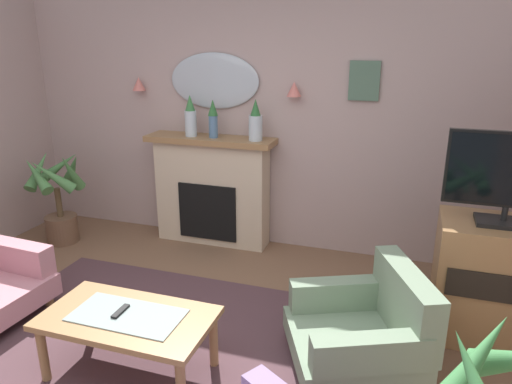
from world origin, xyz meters
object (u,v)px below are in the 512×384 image
tv_cabinet (492,281)px  tv_remote (121,312)px  wall_sconce_left (139,84)px  framed_picture (364,81)px  mantel_vase_right (213,118)px  tv_flatscreen (511,177)px  potted_plant_tall_palm (58,196)px  wall_sconce_right (294,89)px  mantel_vase_left (191,117)px  wall_mirror (214,81)px  armchair_in_corner (367,328)px  fireplace (212,191)px  coffee_table (128,323)px  mantel_vase_centre (256,123)px

tv_cabinet → tv_remote: bearing=-152.8°
wall_sconce_left → framed_picture: bearing=1.5°
wall_sconce_left → tv_remote: size_ratio=0.88×
wall_sconce_left → framed_picture: 2.35m
mantel_vase_right → tv_flatscreen: tv_flatscreen is taller
framed_picture → tv_remote: bearing=-117.6°
framed_picture → tv_cabinet: bearing=-44.8°
tv_flatscreen → potted_plant_tall_palm: size_ratio=0.82×
tv_remote → potted_plant_tall_palm: (-1.84, 1.64, 0.07)m
wall_sconce_left → wall_sconce_right: same height
mantel_vase_left → wall_sconce_left: bearing=169.5°
potted_plant_tall_palm → tv_remote: bearing=-41.7°
mantel_vase_right → wall_mirror: 0.39m
tv_cabinet → potted_plant_tall_palm: 4.20m
wall_sconce_left → armchair_in_corner: (2.65, -1.72, -1.35)m
tv_remote → fireplace: bearing=97.6°
wall_sconce_right → tv_remote: (-0.56, -2.26, -1.21)m
tv_remote → wall_sconce_left: bearing=116.8°
coffee_table → tv_cabinet: 2.58m
fireplace → mantel_vase_right: bearing=-29.5°
mantel_vase_left → mantel_vase_centre: bearing=0.0°
armchair_in_corner → potted_plant_tall_palm: potted_plant_tall_palm is taller
mantel_vase_left → wall_sconce_right: wall_sconce_right is taller
wall_sconce_right → tv_cabinet: bearing=-30.8°
mantel_vase_right → mantel_vase_centre: mantel_vase_centre is taller
tv_cabinet → potted_plant_tall_palm: size_ratio=0.88×
wall_sconce_left → coffee_table: (1.19, -2.26, -1.28)m
tv_remote → wall_mirror: bearing=97.1°
mantel_vase_centre → wall_sconce_left: (-1.35, 0.12, 0.32)m
mantel_vase_right → framed_picture: bearing=7.1°
wall_sconce_right → mantel_vase_left: bearing=-173.5°
wall_sconce_right → framed_picture: framed_picture is taller
fireplace → tv_cabinet: bearing=-20.2°
coffee_table → armchair_in_corner: bearing=20.5°
mantel_vase_left → coffee_table: 2.42m
potted_plant_tall_palm → mantel_vase_left: bearing=20.3°
armchair_in_corner → tv_flatscreen: (0.82, 0.64, 0.94)m
mantel_vase_centre → wall_sconce_right: size_ratio=2.91×
mantel_vase_right → mantel_vase_centre: (0.45, -0.00, -0.03)m
framed_picture → wall_mirror: bearing=-179.6°
mantel_vase_left → armchair_in_corner: 2.77m
mantel_vase_centre → wall_sconce_left: wall_sconce_left is taller
mantel_vase_centre → potted_plant_tall_palm: mantel_vase_centre is taller
fireplace → potted_plant_tall_palm: bearing=-161.2°
wall_sconce_right → tv_remote: 2.62m
fireplace → coffee_table: 2.21m
mantel_vase_left → mantel_vase_right: (0.25, 0.00, 0.01)m
mantel_vase_centre → framed_picture: framed_picture is taller
tv_remote → tv_flatscreen: tv_flatscreen is taller
mantel_vase_centre → tv_cabinet: (2.12, -0.94, -0.89)m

